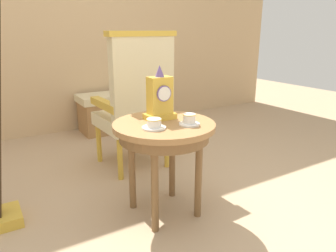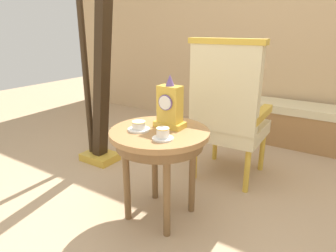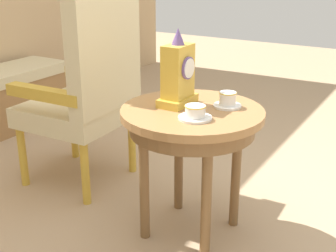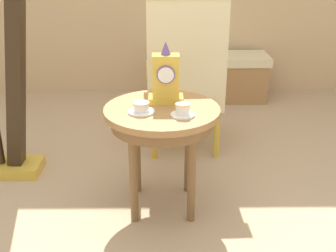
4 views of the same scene
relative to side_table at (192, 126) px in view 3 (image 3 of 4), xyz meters
name	(u,v)px [view 3 (image 3 of 4)]	position (x,y,z in m)	size (l,w,h in m)	color
ground_plane	(208,236)	(0.00, -0.09, -0.53)	(10.00, 10.00, 0.00)	tan
side_table	(192,126)	(0.00, 0.00, 0.00)	(0.62, 0.62, 0.61)	#9E7042
teacup_left	(195,113)	(-0.11, -0.07, 0.11)	(0.14, 0.14, 0.06)	white
teacup_right	(228,100)	(0.10, -0.12, 0.11)	(0.12, 0.12, 0.07)	white
mantel_clock	(178,75)	(0.02, 0.08, 0.22)	(0.19, 0.11, 0.34)	gold
armchair	(89,82)	(0.16, 0.71, 0.07)	(0.56, 0.55, 1.14)	beige
window_bench	(4,99)	(0.51, 1.86, -0.30)	(1.01, 0.40, 0.44)	beige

